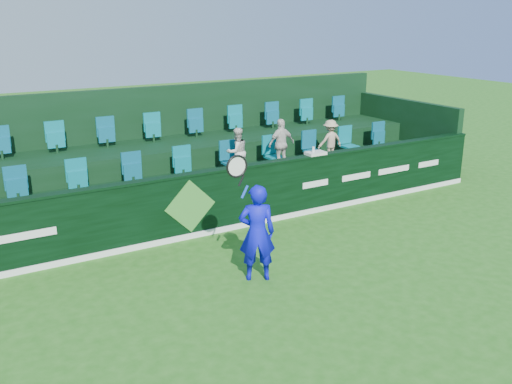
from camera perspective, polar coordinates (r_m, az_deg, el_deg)
ground at (r=8.67m, az=4.50°, el=-13.00°), size 60.00×60.00×0.00m
sponsor_hoarding at (r=11.59m, az=-6.80°, el=-1.39°), size 16.00×0.25×1.35m
stand_tier_front at (r=12.64m, az=-8.81°, el=-1.19°), size 16.00×2.00×0.80m
stand_tier_back at (r=14.28m, az=-11.74°, el=1.86°), size 16.00×1.80×1.30m
stand_rear at (r=14.56m, az=-12.46°, el=4.41°), size 16.00×4.10×2.60m
seat_row_front at (r=12.80m, az=-9.63°, el=2.28°), size 13.50×0.50×0.60m
seat_row_back at (r=14.34m, az=-12.37°, el=5.79°), size 13.50×0.50×0.60m
tennis_player at (r=9.63m, az=0.07°, el=-4.02°), size 1.05×0.63×2.34m
spectator_left at (r=13.12m, az=-1.91°, el=4.04°), size 0.56×0.44×1.12m
spectator_middle at (r=13.71m, az=2.54°, el=4.83°), size 0.72×0.32×1.21m
spectator_right at (r=14.57m, az=7.42°, el=5.12°), size 0.70×0.42×1.05m
towel at (r=12.93m, az=5.98°, el=3.88°), size 0.44×0.29×0.07m
drinks_bottle at (r=12.88m, az=5.75°, el=4.12°), size 0.06×0.06×0.19m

